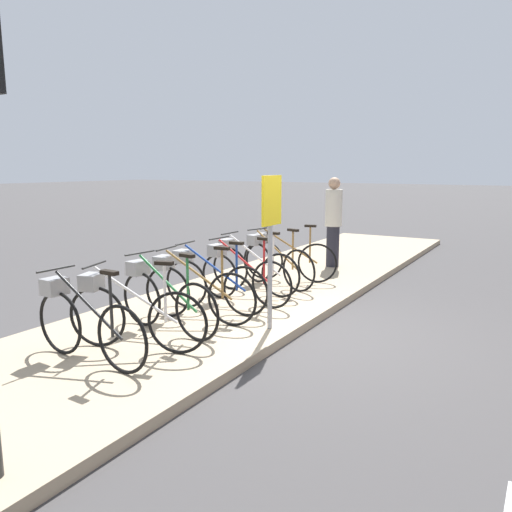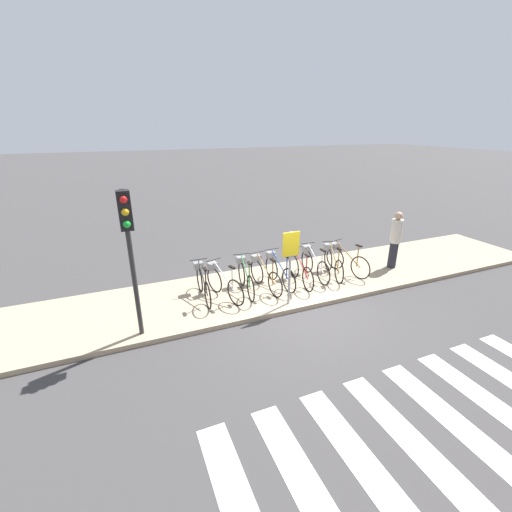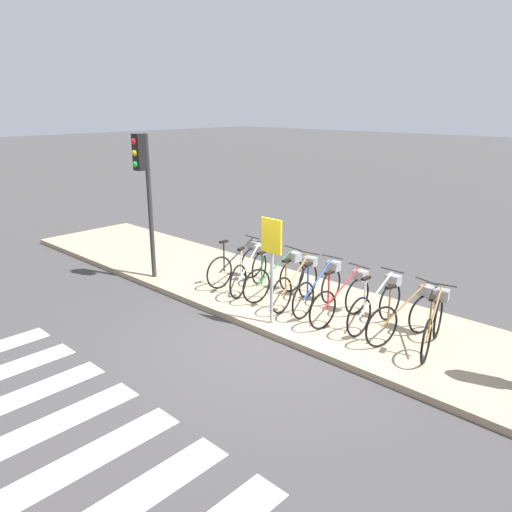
% 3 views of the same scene
% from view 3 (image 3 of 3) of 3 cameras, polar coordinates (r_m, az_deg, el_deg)
% --- Properties ---
extents(ground_plane, '(120.00, 120.00, 0.00)m').
position_cam_3_polar(ground_plane, '(8.66, 1.92, -9.52)').
color(ground_plane, '#423F3F').
extents(sidewalk, '(17.90, 2.86, 0.12)m').
position_cam_3_polar(sidewalk, '(9.66, 7.58, -6.37)').
color(sidewalk, tan).
rests_on(sidewalk, ground_plane).
extents(parked_bicycle_0, '(0.46, 1.66, 1.02)m').
position_cam_3_polar(parked_bicycle_0, '(10.84, -1.90, -0.74)').
color(parked_bicycle_0, black).
rests_on(parked_bicycle_0, sidewalk).
extents(parked_bicycle_1, '(0.63, 1.60, 1.02)m').
position_cam_3_polar(parked_bicycle_1, '(10.41, -0.56, -1.49)').
color(parked_bicycle_1, black).
rests_on(parked_bicycle_1, sidewalk).
extents(parked_bicycle_2, '(0.46, 1.66, 1.02)m').
position_cam_3_polar(parked_bicycle_2, '(10.05, 2.55, -2.19)').
color(parked_bicycle_2, black).
rests_on(parked_bicycle_2, sidewalk).
extents(parked_bicycle_3, '(0.46, 1.65, 1.02)m').
position_cam_3_polar(parked_bicycle_3, '(9.70, 4.82, -2.97)').
color(parked_bicycle_3, black).
rests_on(parked_bicycle_3, sidewalk).
extents(parked_bicycle_4, '(0.46, 1.66, 1.02)m').
position_cam_3_polar(parked_bicycle_4, '(9.49, 7.37, -3.51)').
color(parked_bicycle_4, black).
rests_on(parked_bicycle_4, sidewalk).
extents(parked_bicycle_5, '(0.46, 1.66, 1.02)m').
position_cam_3_polar(parked_bicycle_5, '(9.08, 10.03, -4.60)').
color(parked_bicycle_5, black).
rests_on(parked_bicycle_5, sidewalk).
extents(parked_bicycle_6, '(0.46, 1.66, 1.02)m').
position_cam_3_polar(parked_bicycle_6, '(8.95, 13.80, -5.17)').
color(parked_bicycle_6, black).
rests_on(parked_bicycle_6, sidewalk).
extents(parked_bicycle_7, '(0.59, 1.61, 1.02)m').
position_cam_3_polar(parked_bicycle_7, '(8.61, 16.92, -6.32)').
color(parked_bicycle_7, black).
rests_on(parked_bicycle_7, sidewalk).
extents(parked_bicycle_8, '(0.56, 1.62, 1.02)m').
position_cam_3_polar(parked_bicycle_8, '(8.45, 19.69, -7.06)').
color(parked_bicycle_8, black).
rests_on(parked_bicycle_8, sidewalk).
extents(traffic_light, '(0.24, 0.40, 3.16)m').
position_cam_3_polar(traffic_light, '(10.95, -12.73, 8.90)').
color(traffic_light, '#2D2D2D').
rests_on(traffic_light, sidewalk).
extents(sign_post, '(0.44, 0.07, 1.91)m').
position_cam_3_polar(sign_post, '(8.53, 1.80, 0.33)').
color(sign_post, '#99999E').
rests_on(sign_post, sidewalk).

